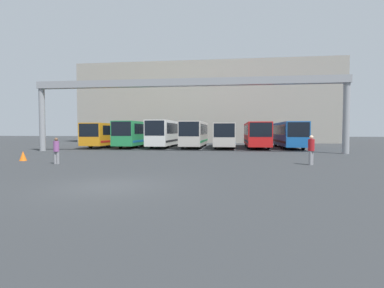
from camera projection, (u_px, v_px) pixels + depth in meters
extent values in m
plane|color=#2D3033|center=(108.00, 187.00, 11.33)|extent=(200.00, 200.00, 0.00)
cube|color=gray|center=(208.00, 104.00, 57.61)|extent=(47.00, 12.00, 14.32)
cylinder|color=gray|center=(42.00, 120.00, 31.18)|extent=(0.60, 0.60, 6.45)
cylinder|color=gray|center=(346.00, 119.00, 27.24)|extent=(0.60, 0.60, 6.45)
cube|color=gray|center=(184.00, 82.00, 29.05)|extent=(30.57, 0.80, 0.70)
cube|color=orange|center=(110.00, 134.00, 40.12)|extent=(2.56, 12.31, 2.68)
cube|color=black|center=(89.00, 130.00, 34.03)|extent=(2.36, 0.06, 1.50)
cube|color=black|center=(110.00, 130.00, 40.10)|extent=(2.59, 10.46, 1.12)
cube|color=red|center=(111.00, 140.00, 40.16)|extent=(2.59, 11.70, 0.24)
cylinder|color=black|center=(91.00, 144.00, 36.91)|extent=(0.28, 0.91, 0.91)
cylinder|color=black|center=(108.00, 144.00, 36.62)|extent=(0.28, 0.91, 0.91)
cylinder|color=black|center=(113.00, 142.00, 43.74)|extent=(0.28, 0.91, 0.91)
cylinder|color=black|center=(127.00, 142.00, 43.45)|extent=(0.28, 0.91, 0.91)
cube|color=#268C4C|center=(138.00, 133.00, 39.54)|extent=(2.52, 12.15, 2.90)
cube|color=black|center=(121.00, 129.00, 33.52)|extent=(2.32, 0.06, 1.62)
cube|color=black|center=(138.00, 129.00, 39.51)|extent=(2.55, 10.33, 1.22)
cube|color=#1966B2|center=(138.00, 140.00, 39.58)|extent=(2.55, 11.54, 0.24)
cylinder|color=black|center=(121.00, 144.00, 36.37)|extent=(0.28, 0.92, 0.92)
cylinder|color=black|center=(138.00, 144.00, 36.08)|extent=(0.28, 0.92, 0.92)
cylinder|color=black|center=(138.00, 142.00, 43.11)|extent=(0.28, 0.92, 0.92)
cylinder|color=black|center=(153.00, 142.00, 42.82)|extent=(0.28, 0.92, 0.92)
cube|color=silver|center=(166.00, 133.00, 38.93)|extent=(2.43, 11.94, 2.99)
cube|color=black|center=(154.00, 128.00, 33.01)|extent=(2.23, 0.06, 1.68)
cube|color=black|center=(166.00, 128.00, 38.90)|extent=(2.46, 10.15, 1.26)
cube|color=black|center=(166.00, 140.00, 38.97)|extent=(2.46, 11.34, 0.24)
cylinder|color=black|center=(151.00, 144.00, 35.81)|extent=(0.28, 0.98, 0.98)
cylinder|color=black|center=(169.00, 144.00, 35.54)|extent=(0.28, 0.98, 0.98)
cylinder|color=black|center=(164.00, 142.00, 42.44)|extent=(0.28, 0.98, 0.98)
cylinder|color=black|center=(179.00, 142.00, 42.16)|extent=(0.28, 0.98, 0.98)
cube|color=beige|center=(195.00, 133.00, 37.84)|extent=(2.44, 10.75, 2.85)
cube|color=black|center=(189.00, 129.00, 32.51)|extent=(2.25, 0.06, 1.60)
cube|color=black|center=(195.00, 129.00, 37.81)|extent=(2.47, 9.14, 1.20)
cube|color=#268C4C|center=(195.00, 141.00, 37.88)|extent=(2.47, 10.22, 0.24)
cylinder|color=black|center=(183.00, 145.00, 35.05)|extent=(0.28, 0.96, 0.96)
cylinder|color=black|center=(201.00, 145.00, 34.78)|extent=(0.28, 0.96, 0.96)
cylinder|color=black|center=(190.00, 143.00, 41.02)|extent=(0.28, 0.96, 0.96)
cylinder|color=black|center=(205.00, 143.00, 40.74)|extent=(0.28, 0.96, 0.96)
cube|color=beige|center=(225.00, 134.00, 38.16)|extent=(2.44, 12.41, 2.65)
cube|color=black|center=(224.00, 130.00, 32.01)|extent=(2.24, 0.06, 1.48)
cube|color=black|center=(225.00, 130.00, 38.14)|extent=(2.47, 10.55, 1.11)
cube|color=#1966B2|center=(225.00, 141.00, 38.20)|extent=(2.47, 11.79, 0.24)
cylinder|color=black|center=(216.00, 144.00, 34.91)|extent=(0.28, 1.07, 1.07)
cylinder|color=black|center=(234.00, 144.00, 34.63)|extent=(0.28, 1.07, 1.07)
cylinder|color=black|center=(218.00, 142.00, 41.79)|extent=(0.28, 1.07, 1.07)
cylinder|color=black|center=(234.00, 142.00, 41.51)|extent=(0.28, 1.07, 1.07)
cube|color=red|center=(256.00, 134.00, 37.34)|extent=(2.54, 11.78, 2.74)
cube|color=black|center=(261.00, 130.00, 31.51)|extent=(2.34, 0.06, 1.53)
cube|color=black|center=(256.00, 130.00, 37.32)|extent=(2.57, 10.01, 1.15)
cube|color=black|center=(256.00, 141.00, 37.38)|extent=(2.57, 11.19, 0.24)
cylinder|color=black|center=(249.00, 145.00, 34.28)|extent=(0.28, 1.00, 1.00)
cylinder|color=black|center=(268.00, 145.00, 33.98)|extent=(0.28, 1.00, 1.00)
cylinder|color=black|center=(246.00, 143.00, 40.81)|extent=(0.28, 1.00, 1.00)
cylinder|color=black|center=(262.00, 143.00, 40.52)|extent=(0.28, 1.00, 1.00)
cube|color=#1959A5|center=(288.00, 134.00, 36.63)|extent=(2.44, 11.36, 2.75)
cube|color=black|center=(299.00, 130.00, 31.00)|extent=(2.24, 0.06, 1.54)
cube|color=black|center=(288.00, 130.00, 36.61)|extent=(2.47, 9.66, 1.16)
cube|color=black|center=(288.00, 141.00, 36.67)|extent=(2.47, 10.79, 0.24)
cylinder|color=black|center=(284.00, 145.00, 33.68)|extent=(0.28, 0.96, 0.96)
cylinder|color=black|center=(303.00, 145.00, 33.40)|extent=(0.28, 0.96, 0.96)
cylinder|color=black|center=(275.00, 143.00, 39.98)|extent=(0.28, 0.96, 0.96)
cylinder|color=black|center=(292.00, 143.00, 39.70)|extent=(0.28, 0.96, 0.96)
cylinder|color=gray|center=(58.00, 158.00, 19.02)|extent=(0.18, 0.18, 0.79)
cylinder|color=gray|center=(55.00, 158.00, 19.00)|extent=(0.18, 0.18, 0.79)
cylinder|color=#8C4C8C|center=(56.00, 146.00, 18.98)|extent=(0.35, 0.35, 0.66)
sphere|color=brown|center=(56.00, 139.00, 18.96)|extent=(0.22, 0.22, 0.22)
cylinder|color=gray|center=(312.00, 158.00, 18.51)|extent=(0.20, 0.20, 0.87)
cylinder|color=gray|center=(310.00, 158.00, 18.40)|extent=(0.20, 0.20, 0.87)
cylinder|color=#A5191E|center=(311.00, 145.00, 18.42)|extent=(0.38, 0.38, 0.73)
sphere|color=beige|center=(311.00, 137.00, 18.40)|extent=(0.24, 0.24, 0.24)
cone|color=orange|center=(23.00, 156.00, 21.07)|extent=(0.49, 0.49, 0.68)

